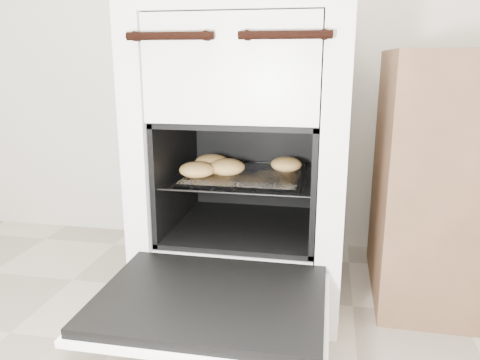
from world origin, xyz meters
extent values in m
cube|color=white|center=(-0.03, 1.16, 0.48)|extent=(0.63, 0.67, 0.97)
cylinder|color=black|center=(-0.18, 0.81, 0.84)|extent=(0.23, 0.02, 0.02)
cylinder|color=black|center=(0.11, 0.81, 0.84)|extent=(0.23, 0.02, 0.02)
cube|color=black|center=(-0.03, 0.62, 0.22)|extent=(0.55, 0.42, 0.03)
cube|color=white|center=(-0.03, 0.62, 0.20)|extent=(0.57, 0.44, 0.02)
cylinder|color=black|center=(-0.26, 1.08, 0.41)|extent=(0.01, 0.44, 0.01)
cylinder|color=black|center=(0.19, 1.08, 0.41)|extent=(0.01, 0.44, 0.01)
cylinder|color=black|center=(-0.03, 0.87, 0.41)|extent=(0.45, 0.01, 0.01)
cylinder|color=black|center=(-0.03, 1.29, 0.41)|extent=(0.45, 0.01, 0.01)
cylinder|color=black|center=(-0.22, 1.08, 0.41)|extent=(0.01, 0.42, 0.01)
cylinder|color=black|center=(-0.16, 1.08, 0.41)|extent=(0.01, 0.42, 0.01)
cylinder|color=black|center=(-0.10, 1.08, 0.41)|extent=(0.01, 0.42, 0.01)
cylinder|color=black|center=(-0.03, 1.08, 0.41)|extent=(0.01, 0.42, 0.01)
cylinder|color=black|center=(0.03, 1.08, 0.41)|extent=(0.01, 0.42, 0.01)
cylinder|color=black|center=(0.09, 1.08, 0.41)|extent=(0.01, 0.42, 0.01)
cylinder|color=black|center=(0.16, 1.08, 0.41)|extent=(0.01, 0.42, 0.01)
cube|color=white|center=(-0.03, 1.06, 0.42)|extent=(0.36, 0.32, 0.01)
ellipsoid|color=#DFB059|center=(-0.17, 0.99, 0.45)|extent=(0.14, 0.14, 0.05)
ellipsoid|color=#DFB059|center=(-0.15, 1.11, 0.45)|extent=(0.15, 0.15, 0.05)
ellipsoid|color=#DFB059|center=(0.10, 1.13, 0.45)|extent=(0.14, 0.14, 0.05)
ellipsoid|color=#DFB059|center=(-0.08, 1.04, 0.45)|extent=(0.12, 0.12, 0.05)
ellipsoid|color=#DFB059|center=(-0.11, 1.05, 0.44)|extent=(0.10, 0.10, 0.04)
camera|label=1|loc=(0.23, -0.38, 0.78)|focal=35.00mm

